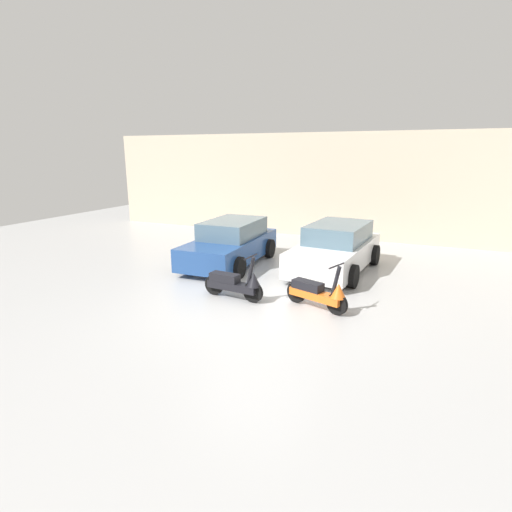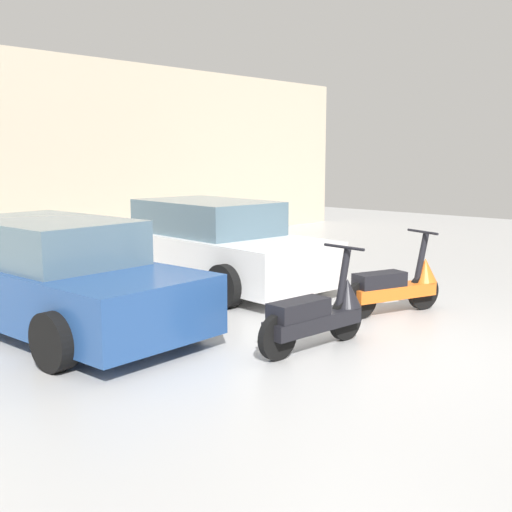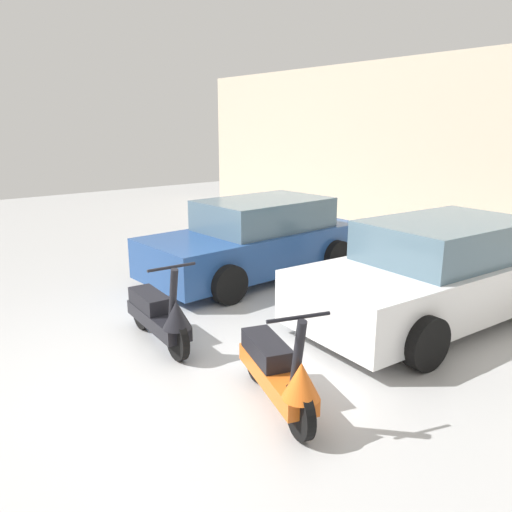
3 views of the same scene
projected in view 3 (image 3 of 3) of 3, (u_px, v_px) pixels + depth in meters
name	position (u px, v px, depth m)	size (l,w,h in m)	color
ground_plane	(156.00, 368.00, 5.15)	(28.00, 28.00, 0.00)	#B2B2B2
scooter_front_left	(160.00, 315.00, 5.62)	(1.48, 0.53, 1.03)	black
scooter_front_right	(278.00, 371.00, 4.33)	(1.41, 0.73, 1.03)	black
car_rear_left	(256.00, 240.00, 8.22)	(1.87, 3.75, 1.26)	navy
car_rear_center	(436.00, 273.00, 6.32)	(2.08, 3.90, 1.28)	white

